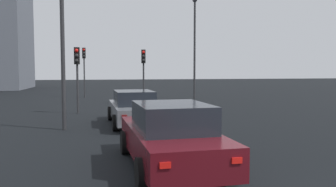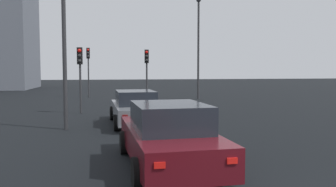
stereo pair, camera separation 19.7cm
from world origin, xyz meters
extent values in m
cube|color=slate|center=(9.71, 1.64, 0.57)|extent=(4.77, 1.92, 0.62)
cube|color=#1E232B|center=(9.48, 1.63, 1.17)|extent=(2.17, 1.62, 0.58)
cylinder|color=black|center=(11.21, 0.81, 0.32)|extent=(0.65, 0.24, 0.64)
cylinder|color=black|center=(11.14, 2.57, 0.32)|extent=(0.65, 0.24, 0.64)
cylinder|color=black|center=(8.28, 0.70, 0.32)|extent=(0.65, 0.24, 0.64)
cylinder|color=black|center=(8.22, 2.46, 0.32)|extent=(0.65, 0.24, 0.64)
cube|color=maroon|center=(7.37, 0.92, 0.68)|extent=(0.04, 0.20, 0.11)
cube|color=maroon|center=(7.32, 2.19, 0.68)|extent=(0.04, 0.20, 0.11)
cube|color=#510F16|center=(3.19, 1.39, 0.59)|extent=(4.76, 2.02, 0.67)
cube|color=#1E232B|center=(2.96, 1.38, 1.24)|extent=(2.17, 1.70, 0.62)
cylinder|color=black|center=(4.68, 0.53, 0.32)|extent=(0.65, 0.24, 0.64)
cylinder|color=black|center=(4.61, 2.36, 0.32)|extent=(0.65, 0.24, 0.64)
cylinder|color=black|center=(1.77, 0.42, 0.32)|extent=(0.65, 0.24, 0.64)
cylinder|color=black|center=(1.70, 2.25, 0.32)|extent=(0.65, 0.24, 0.64)
cube|color=red|center=(0.85, 0.64, 0.72)|extent=(0.04, 0.20, 0.11)
cube|color=red|center=(0.80, 1.96, 0.72)|extent=(0.04, 0.20, 0.11)
cylinder|color=#2D2D30|center=(17.84, 0.14, 1.40)|extent=(0.11, 0.11, 2.80)
cube|color=black|center=(17.78, 0.15, 3.25)|extent=(0.24, 0.31, 0.90)
sphere|color=red|center=(17.67, 0.16, 3.52)|extent=(0.20, 0.20, 0.20)
sphere|color=black|center=(17.67, 0.16, 3.25)|extent=(0.20, 0.20, 0.20)
sphere|color=black|center=(17.67, 0.16, 2.98)|extent=(0.20, 0.20, 0.20)
cylinder|color=#2D2D30|center=(24.79, 4.30, 1.66)|extent=(0.11, 0.11, 3.32)
cube|color=black|center=(24.73, 4.31, 3.77)|extent=(0.20, 0.28, 0.90)
sphere|color=red|center=(24.62, 4.31, 4.04)|extent=(0.20, 0.20, 0.20)
sphere|color=black|center=(24.62, 4.31, 3.77)|extent=(0.20, 0.20, 0.20)
sphere|color=black|center=(24.62, 4.31, 3.50)|extent=(0.20, 0.20, 0.20)
cylinder|color=#2D2D30|center=(13.90, 4.20, 1.32)|extent=(0.11, 0.11, 2.64)
cube|color=black|center=(13.84, 4.20, 3.09)|extent=(0.21, 0.29, 0.90)
sphere|color=red|center=(13.73, 4.21, 3.36)|extent=(0.20, 0.20, 0.20)
sphere|color=black|center=(13.73, 4.21, 3.09)|extent=(0.20, 0.20, 0.20)
sphere|color=black|center=(13.73, 4.21, 2.82)|extent=(0.20, 0.20, 0.20)
cylinder|color=#2D2D30|center=(21.51, -4.45, 3.87)|extent=(0.16, 0.16, 7.73)
ellipsoid|color=#4C4C51|center=(21.51, -4.45, 7.85)|extent=(0.56, 0.36, 0.24)
cylinder|color=#2D2D30|center=(8.90, 4.42, 3.86)|extent=(0.16, 0.16, 7.72)
camera|label=1|loc=(-4.74, 3.04, 2.34)|focal=36.15mm
camera|label=2|loc=(-4.78, 2.84, 2.34)|focal=36.15mm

